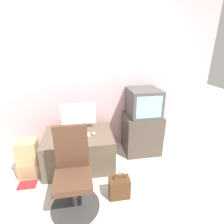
{
  "coord_description": "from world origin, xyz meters",
  "views": [
    {
      "loc": [
        -0.13,
        -1.62,
        1.8
      ],
      "look_at": [
        0.32,
        0.99,
        0.79
      ],
      "focal_mm": 28.0,
      "sensor_mm": 36.0,
      "label": 1
    }
  ],
  "objects": [
    {
      "name": "office_chair",
      "position": [
        -0.29,
        0.02,
        0.39
      ],
      "size": [
        0.57,
        0.57,
        0.99
      ],
      "color": "#333333",
      "rests_on": "ground_plane"
    },
    {
      "name": "cardboard_box_lower",
      "position": [
        -0.95,
        0.66,
        0.11
      ],
      "size": [
        0.31,
        0.25,
        0.23
      ],
      "color": "#A3845B",
      "rests_on": "ground_plane"
    },
    {
      "name": "crt_tv",
      "position": [
        0.86,
        1.01,
        0.91
      ],
      "size": [
        0.5,
        0.53,
        0.45
      ],
      "color": "#474747",
      "rests_on": "side_stand"
    },
    {
      "name": "book",
      "position": [
        -0.95,
        0.43,
        0.01
      ],
      "size": [
        0.24,
        0.15,
        0.02
      ],
      "color": "maroon",
      "rests_on": "ground_plane"
    },
    {
      "name": "mouse",
      "position": [
        0.0,
        0.73,
        0.55
      ],
      "size": [
        0.06,
        0.03,
        0.03
      ],
      "color": "silver",
      "rests_on": "desk"
    },
    {
      "name": "keyboard",
      "position": [
        -0.24,
        0.73,
        0.54
      ],
      "size": [
        0.36,
        0.11,
        0.01
      ],
      "color": "silver",
      "rests_on": "desk"
    },
    {
      "name": "wall_back",
      "position": [
        0.0,
        1.32,
        1.3
      ],
      "size": [
        4.4,
        0.05,
        2.6
      ],
      "color": "beige",
      "rests_on": "ground_plane"
    },
    {
      "name": "ground_plane",
      "position": [
        0.0,
        0.0,
        0.0
      ],
      "size": [
        12.0,
        12.0,
        0.0
      ],
      "primitive_type": "plane",
      "color": "beige"
    },
    {
      "name": "cardboard_box_upper",
      "position": [
        -0.95,
        0.66,
        0.39
      ],
      "size": [
        0.28,
        0.23,
        0.33
      ],
      "color": "tan",
      "rests_on": "cardboard_box_lower"
    },
    {
      "name": "side_stand",
      "position": [
        0.85,
        0.99,
        0.35
      ],
      "size": [
        0.61,
        0.51,
        0.69
      ],
      "color": "#4C4238",
      "rests_on": "ground_plane"
    },
    {
      "name": "desk",
      "position": [
        -0.24,
        0.79,
        0.27
      ],
      "size": [
        1.04,
        0.77,
        0.54
      ],
      "color": "brown",
      "rests_on": "ground_plane"
    },
    {
      "name": "main_monitor",
      "position": [
        -0.21,
        0.98,
        0.75
      ],
      "size": [
        0.55,
        0.18,
        0.43
      ],
      "color": "silver",
      "rests_on": "desk"
    },
    {
      "name": "handbag",
      "position": [
        0.25,
        0.04,
        0.14
      ],
      "size": [
        0.26,
        0.16,
        0.36
      ],
      "color": "#4C2D19",
      "rests_on": "ground_plane"
    }
  ]
}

